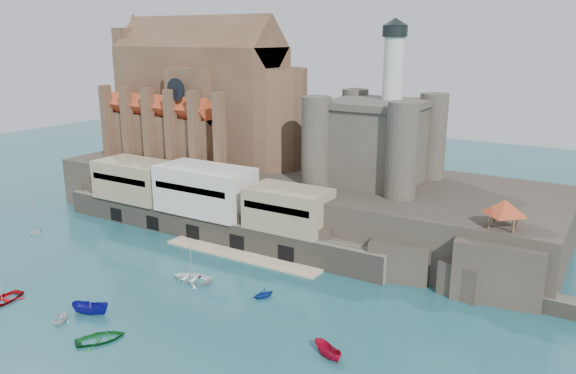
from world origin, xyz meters
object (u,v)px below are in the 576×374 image
(boat_0, at_px, (2,302))
(boat_1, at_px, (61,321))
(pavilion, at_px, (505,209))
(church, at_px, (207,103))
(castle_keep, at_px, (376,137))
(boat_2, at_px, (91,313))

(boat_0, xyz_separation_m, boat_1, (11.78, 0.72, 0.00))
(pavilion, xyz_separation_m, boat_0, (-58.53, -39.45, -12.73))
(pavilion, bearing_deg, boat_1, -140.36)
(church, xyz_separation_m, castle_keep, (40.21, -0.78, -3.81))
(church, height_order, boat_0, church)
(castle_keep, xyz_separation_m, boat_1, (-20.83, -53.81, -18.31))
(castle_keep, bearing_deg, pavilion, -30.18)
(castle_keep, relative_size, boat_2, 5.51)
(castle_keep, relative_size, pavilion, 4.58)
(pavilion, bearing_deg, church, 166.52)
(boat_0, height_order, boat_2, boat_0)
(castle_keep, relative_size, boat_1, 8.81)
(church, bearing_deg, pavilion, -13.48)
(castle_keep, bearing_deg, boat_1, -111.16)
(pavilion, height_order, boat_2, pavilion)
(castle_keep, xyz_separation_m, pavilion, (25.92, -15.08, -5.59))
(boat_1, distance_m, boat_2, 3.89)
(church, relative_size, boat_0, 7.64)
(pavilion, height_order, boat_0, pavilion)
(church, bearing_deg, boat_0, -82.18)
(church, bearing_deg, boat_2, -67.69)
(boat_1, bearing_deg, pavilion, 12.35)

